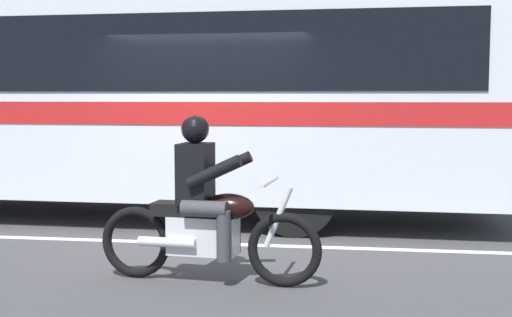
# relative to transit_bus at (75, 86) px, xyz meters

# --- Properties ---
(ground_plane) EXTENTS (60.00, 60.00, 0.00)m
(ground_plane) POSITION_rel_transit_bus_xyz_m (2.23, -1.19, -1.88)
(ground_plane) COLOR #3D3D3F
(sidewalk_curb) EXTENTS (28.00, 3.80, 0.15)m
(sidewalk_curb) POSITION_rel_transit_bus_xyz_m (2.23, 3.91, -1.81)
(sidewalk_curb) COLOR #A39E93
(sidewalk_curb) RESTS_ON ground_plane
(lane_center_stripe) EXTENTS (26.60, 0.14, 0.01)m
(lane_center_stripe) POSITION_rel_transit_bus_xyz_m (2.23, -1.79, -1.88)
(lane_center_stripe) COLOR silver
(lane_center_stripe) RESTS_ON ground_plane
(transit_bus) EXTENTS (12.29, 2.92, 3.22)m
(transit_bus) POSITION_rel_transit_bus_xyz_m (0.00, 0.00, 0.00)
(transit_bus) COLOR silver
(transit_bus) RESTS_ON ground_plane
(motorcycle_with_rider) EXTENTS (2.14, 0.64, 1.56)m
(motorcycle_with_rider) POSITION_rel_transit_bus_xyz_m (2.72, -3.40, -1.23)
(motorcycle_with_rider) COLOR black
(motorcycle_with_rider) RESTS_ON ground_plane
(fire_hydrant) EXTENTS (0.22, 0.30, 0.75)m
(fire_hydrant) POSITION_rel_transit_bus_xyz_m (5.16, 2.87, -1.37)
(fire_hydrant) COLOR #4C8C3F
(fire_hydrant) RESTS_ON sidewalk_curb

